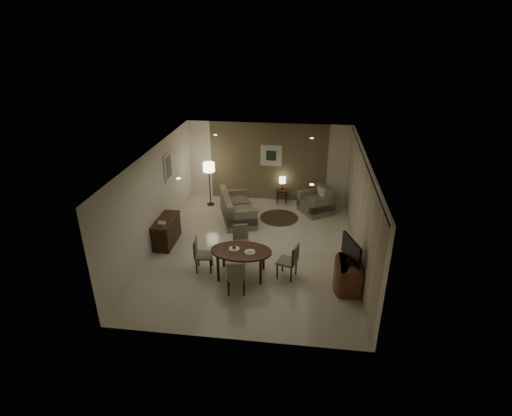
# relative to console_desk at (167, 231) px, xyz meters

# --- Properties ---
(room_shell) EXTENTS (5.50, 7.00, 2.70)m
(room_shell) POSITION_rel_console_desk_xyz_m (2.49, 0.40, 0.98)
(room_shell) COLOR beige
(room_shell) RESTS_ON ground
(taupe_accent) EXTENTS (3.96, 0.03, 2.70)m
(taupe_accent) POSITION_rel_console_desk_xyz_m (2.49, 3.48, 0.98)
(taupe_accent) COLOR olive
(taupe_accent) RESTS_ON wall_back
(curtain_wall) EXTENTS (0.08, 6.70, 2.58)m
(curtain_wall) POSITION_rel_console_desk_xyz_m (5.17, 0.00, 0.95)
(curtain_wall) COLOR beige
(curtain_wall) RESTS_ON wall_right
(curtain_rod) EXTENTS (0.03, 6.80, 0.03)m
(curtain_rod) POSITION_rel_console_desk_xyz_m (5.17, 0.00, 2.27)
(curtain_rod) COLOR black
(curtain_rod) RESTS_ON wall_right
(art_back_frame) EXTENTS (0.72, 0.03, 0.72)m
(art_back_frame) POSITION_rel_console_desk_xyz_m (2.59, 3.46, 1.23)
(art_back_frame) COLOR silver
(art_back_frame) RESTS_ON wall_back
(art_back_canvas) EXTENTS (0.34, 0.01, 0.34)m
(art_back_canvas) POSITION_rel_console_desk_xyz_m (2.59, 3.44, 1.23)
(art_back_canvas) COLOR #1D321C
(art_back_canvas) RESTS_ON wall_back
(art_left_frame) EXTENTS (0.03, 0.60, 0.80)m
(art_left_frame) POSITION_rel_console_desk_xyz_m (-0.23, 1.20, 1.48)
(art_left_frame) COLOR silver
(art_left_frame) RESTS_ON wall_left
(art_left_canvas) EXTENTS (0.01, 0.46, 0.64)m
(art_left_canvas) POSITION_rel_console_desk_xyz_m (-0.21, 1.20, 1.48)
(art_left_canvas) COLOR gray
(art_left_canvas) RESTS_ON wall_left
(downlight_nl) EXTENTS (0.10, 0.10, 0.01)m
(downlight_nl) POSITION_rel_console_desk_xyz_m (1.09, -1.80, 2.31)
(downlight_nl) COLOR white
(downlight_nl) RESTS_ON ceiling
(downlight_nr) EXTENTS (0.10, 0.10, 0.01)m
(downlight_nr) POSITION_rel_console_desk_xyz_m (3.89, -1.80, 2.31)
(downlight_nr) COLOR white
(downlight_nr) RESTS_ON ceiling
(downlight_fl) EXTENTS (0.10, 0.10, 0.01)m
(downlight_fl) POSITION_rel_console_desk_xyz_m (1.09, 1.80, 2.31)
(downlight_fl) COLOR white
(downlight_fl) RESTS_ON ceiling
(downlight_fr) EXTENTS (0.10, 0.10, 0.01)m
(downlight_fr) POSITION_rel_console_desk_xyz_m (3.89, 1.80, 2.31)
(downlight_fr) COLOR white
(downlight_fr) RESTS_ON ceiling
(console_desk) EXTENTS (0.48, 1.20, 0.75)m
(console_desk) POSITION_rel_console_desk_xyz_m (0.00, 0.00, 0.00)
(console_desk) COLOR #452816
(console_desk) RESTS_ON floor
(telephone) EXTENTS (0.20, 0.14, 0.09)m
(telephone) POSITION_rel_console_desk_xyz_m (0.00, -0.30, 0.43)
(telephone) COLOR white
(telephone) RESTS_ON console_desk
(tv_cabinet) EXTENTS (0.48, 0.90, 0.70)m
(tv_cabinet) POSITION_rel_console_desk_xyz_m (4.89, -1.50, -0.03)
(tv_cabinet) COLOR brown
(tv_cabinet) RESTS_ON floor
(flat_tv) EXTENTS (0.36, 0.85, 0.60)m
(flat_tv) POSITION_rel_console_desk_xyz_m (4.87, -1.50, 0.65)
(flat_tv) COLOR black
(flat_tv) RESTS_ON tv_cabinet
(dining_table) EXTENTS (1.48, 0.93, 0.70)m
(dining_table) POSITION_rel_console_desk_xyz_m (2.32, -1.28, -0.03)
(dining_table) COLOR #452816
(dining_table) RESTS_ON floor
(chair_near) EXTENTS (0.48, 0.48, 0.88)m
(chair_near) POSITION_rel_console_desk_xyz_m (2.31, -1.95, 0.06)
(chair_near) COLOR gray
(chair_near) RESTS_ON floor
(chair_far) EXTENTS (0.55, 0.55, 0.88)m
(chair_far) POSITION_rel_console_desk_xyz_m (2.21, -0.48, 0.06)
(chair_far) COLOR gray
(chair_far) RESTS_ON floor
(chair_left) EXTENTS (0.47, 0.47, 0.86)m
(chair_left) POSITION_rel_console_desk_xyz_m (1.35, -1.17, 0.05)
(chair_left) COLOR gray
(chair_left) RESTS_ON floor
(chair_right) EXTENTS (0.54, 0.54, 0.89)m
(chair_right) POSITION_rel_console_desk_xyz_m (3.43, -1.21, 0.07)
(chair_right) COLOR gray
(chair_right) RESTS_ON floor
(plate_a) EXTENTS (0.26, 0.26, 0.02)m
(plate_a) POSITION_rel_console_desk_xyz_m (2.14, -1.23, 0.33)
(plate_a) COLOR white
(plate_a) RESTS_ON dining_table
(plate_b) EXTENTS (0.26, 0.26, 0.02)m
(plate_b) POSITION_rel_console_desk_xyz_m (2.54, -1.33, 0.33)
(plate_b) COLOR white
(plate_b) RESTS_ON dining_table
(fruit_apple) EXTENTS (0.09, 0.09, 0.09)m
(fruit_apple) POSITION_rel_console_desk_xyz_m (2.14, -1.23, 0.38)
(fruit_apple) COLOR #B71415
(fruit_apple) RESTS_ON plate_a
(napkin) EXTENTS (0.12, 0.08, 0.03)m
(napkin) POSITION_rel_console_desk_xyz_m (2.54, -1.33, 0.35)
(napkin) COLOR white
(napkin) RESTS_ON plate_b
(round_rug) EXTENTS (1.22, 1.22, 0.01)m
(round_rug) POSITION_rel_console_desk_xyz_m (3.01, 2.00, -0.37)
(round_rug) COLOR #423625
(round_rug) RESTS_ON floor
(sofa) EXTENTS (2.00, 1.44, 0.85)m
(sofa) POSITION_rel_console_desk_xyz_m (1.72, 1.75, 0.05)
(sofa) COLOR gray
(sofa) RESTS_ON floor
(armchair) EXTENTS (1.26, 1.28, 0.84)m
(armchair) POSITION_rel_console_desk_xyz_m (4.17, 2.57, 0.05)
(armchair) COLOR gray
(armchair) RESTS_ON floor
(side_table) EXTENTS (0.37, 0.37, 0.47)m
(side_table) POSITION_rel_console_desk_xyz_m (3.01, 3.25, -0.14)
(side_table) COLOR black
(side_table) RESTS_ON floor
(table_lamp) EXTENTS (0.22, 0.22, 0.50)m
(table_lamp) POSITION_rel_console_desk_xyz_m (3.01, 3.25, 0.34)
(table_lamp) COLOR #FFEAC1
(table_lamp) RESTS_ON side_table
(floor_lamp) EXTENTS (0.38, 0.38, 1.50)m
(floor_lamp) POSITION_rel_console_desk_xyz_m (0.60, 2.73, 0.37)
(floor_lamp) COLOR #FFE5B7
(floor_lamp) RESTS_ON floor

